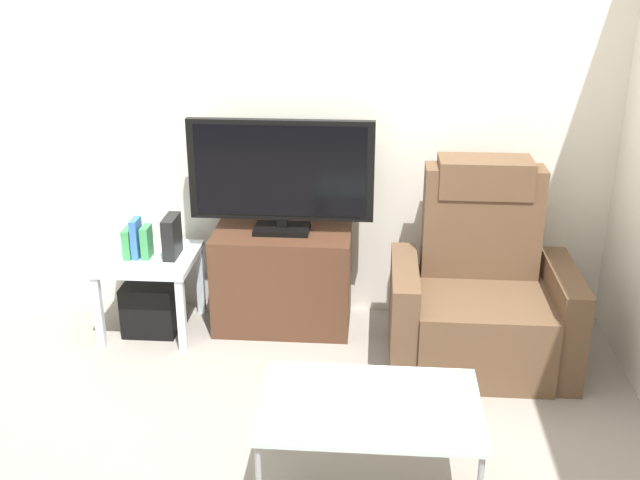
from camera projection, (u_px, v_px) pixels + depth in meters
ground_plane at (274, 404)px, 3.86m from camera, size 6.40×6.40×0.00m
wall_back at (295, 103)px, 4.43m from camera, size 6.40×0.06×2.60m
tv_stand at (283, 280)px, 4.55m from camera, size 0.80×0.43×0.60m
television at (281, 174)px, 4.32m from camera, size 1.05×0.20×0.66m
recliner_armchair at (481, 295)px, 4.18m from camera, size 0.98×0.78×1.08m
side_table at (149, 268)px, 4.47m from camera, size 0.54×0.54×0.47m
subwoofer_box at (153, 305)px, 4.56m from camera, size 0.31×0.31×0.31m
book_leftmost at (129, 243)px, 4.40m from camera, size 0.04×0.13×0.17m
book_middle at (136, 238)px, 4.38m from camera, size 0.04×0.12×0.23m
book_rightmost at (147, 242)px, 4.39m from camera, size 0.04×0.11×0.19m
game_console at (172, 236)px, 4.39m from camera, size 0.07×0.20×0.24m
coffee_table at (370, 409)px, 3.11m from camera, size 0.90×0.60×0.44m
cell_phone at (397, 394)px, 3.16m from camera, size 0.08×0.15×0.01m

